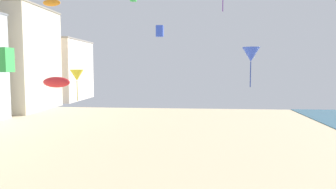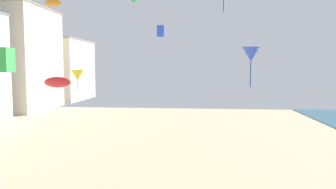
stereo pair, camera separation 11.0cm
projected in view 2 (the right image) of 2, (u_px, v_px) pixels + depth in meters
The scene contains 8 objects.
boardwalk_hotel_far at pixel (13, 59), 59.77m from camera, with size 13.87×15.09×19.43m.
boardwalk_hotel_distant at pixel (56, 70), 78.33m from camera, with size 14.61×17.29×14.94m.
kite_red_parafoil at pixel (58, 82), 31.67m from camera, with size 2.82×0.78×1.10m.
kite_blue_delta at pixel (251, 54), 17.42m from camera, with size 0.99×0.99×2.24m.
kite_blue_box at pixel (161, 31), 39.90m from camera, with size 0.90×0.90×1.41m.
kite_yellow_delta_2 at pixel (78, 75), 25.12m from camera, with size 1.11×1.11×2.53m.
kite_orange_parafoil at pixel (53, 3), 41.12m from camera, with size 2.39×0.66×0.93m.
kite_green_box_2 at pixel (3, 60), 19.11m from camera, with size 0.95×0.95×1.50m.
Camera 2 is at (7.00, -1.24, 8.04)m, focal length 33.31 mm.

